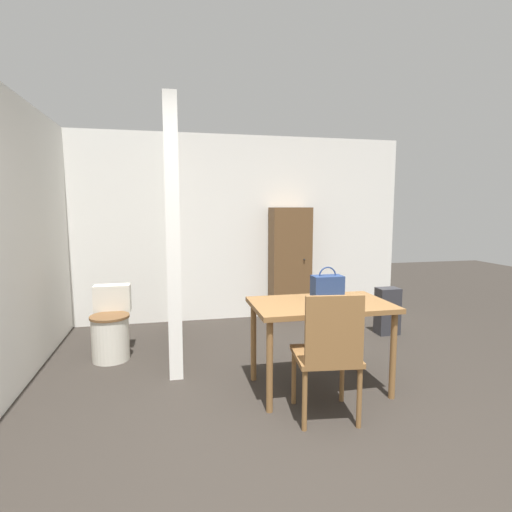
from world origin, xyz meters
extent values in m
plane|color=#2D2823|center=(0.00, 0.00, 0.00)|extent=(16.00, 16.00, 0.00)
cube|color=white|center=(0.00, 3.49, 1.25)|extent=(5.00, 0.12, 2.50)
cube|color=white|center=(-2.06, 1.72, 1.25)|extent=(0.12, 4.43, 2.50)
cube|color=white|center=(-0.73, 2.48, 1.25)|extent=(0.12, 1.89, 2.50)
cube|color=brown|center=(0.45, 1.11, 0.73)|extent=(1.14, 0.70, 0.04)
cylinder|color=brown|center=(-0.05, 0.82, 0.35)|extent=(0.05, 0.05, 0.71)
cylinder|color=brown|center=(0.96, 0.82, 0.35)|extent=(0.05, 0.05, 0.71)
cylinder|color=brown|center=(-0.05, 1.40, 0.35)|extent=(0.05, 0.05, 0.71)
cylinder|color=brown|center=(0.96, 1.40, 0.35)|extent=(0.05, 0.05, 0.71)
cube|color=brown|center=(0.33, 0.69, 0.45)|extent=(0.50, 0.50, 0.04)
cube|color=brown|center=(0.31, 0.48, 0.71)|extent=(0.40, 0.08, 0.48)
cylinder|color=brown|center=(0.16, 0.90, 0.22)|extent=(0.04, 0.04, 0.44)
cylinder|color=brown|center=(0.55, 0.86, 0.22)|extent=(0.04, 0.04, 0.44)
cylinder|color=brown|center=(0.12, 0.52, 0.22)|extent=(0.04, 0.04, 0.44)
cylinder|color=brown|center=(0.50, 0.47, 0.22)|extent=(0.04, 0.04, 0.44)
cylinder|color=silver|center=(-1.37, 2.17, 0.22)|extent=(0.36, 0.36, 0.44)
cylinder|color=brown|center=(-1.37, 2.17, 0.45)|extent=(0.39, 0.39, 0.02)
cube|color=silver|center=(-1.37, 2.42, 0.58)|extent=(0.37, 0.18, 0.29)
cube|color=navy|center=(0.54, 1.17, 0.86)|extent=(0.26, 0.14, 0.21)
torus|color=navy|center=(0.54, 1.17, 0.96)|extent=(0.15, 0.01, 0.15)
cube|color=brown|center=(0.85, 3.25, 0.77)|extent=(0.53, 0.33, 1.54)
sphere|color=black|center=(1.00, 3.07, 0.84)|extent=(0.02, 0.02, 0.02)
cube|color=#2D2D33|center=(1.81, 2.33, 0.28)|extent=(0.26, 0.19, 0.57)
camera|label=1|loc=(-0.76, -1.95, 1.53)|focal=28.00mm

